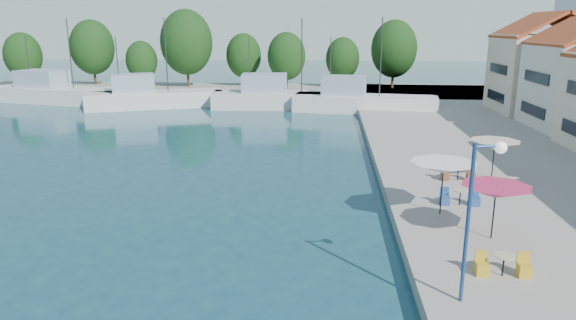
# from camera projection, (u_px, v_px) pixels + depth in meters

# --- Properties ---
(quay_far) EXTENTS (90.00, 16.00, 0.60)m
(quay_far) POSITION_uv_depth(u_px,v_px,m) (248.00, 92.00, 69.55)
(quay_far) COLOR #A19D91
(quay_far) RESTS_ON ground
(hill_west) EXTENTS (180.00, 40.00, 16.00)m
(hill_west) POSITION_uv_depth(u_px,v_px,m) (224.00, 30.00, 159.05)
(hill_west) COLOR #99A79D
(hill_west) RESTS_ON ground
(hill_east) EXTENTS (140.00, 40.00, 12.00)m
(hill_east) POSITION_uv_depth(u_px,v_px,m) (440.00, 35.00, 173.37)
(hill_east) COLOR #99A79D
(hill_east) RESTS_ON ground
(building_06) EXTENTS (9.00, 8.80, 10.20)m
(building_06) POSITION_uv_depth(u_px,v_px,m) (544.00, 62.00, 50.31)
(building_06) COLOR beige
(building_06) RESTS_ON quay_right
(trawler_01) EXTENTS (18.44, 8.57, 10.20)m
(trawler_01) POSITION_uv_depth(u_px,v_px,m) (59.00, 94.00, 61.51)
(trawler_01) COLOR silver
(trawler_01) RESTS_ON ground
(trawler_02) EXTENTS (15.26, 8.99, 10.20)m
(trawler_02) POSITION_uv_depth(u_px,v_px,m) (151.00, 98.00, 57.60)
(trawler_02) COLOR silver
(trawler_02) RESTS_ON ground
(trawler_03) EXTENTS (16.72, 5.40, 10.20)m
(trawler_03) POSITION_uv_depth(u_px,v_px,m) (283.00, 98.00, 57.37)
(trawler_03) COLOR silver
(trawler_03) RESTS_ON ground
(trawler_04) EXTENTS (15.39, 6.03, 10.20)m
(trawler_04) POSITION_uv_depth(u_px,v_px,m) (361.00, 102.00, 54.48)
(trawler_04) COLOR silver
(trawler_04) RESTS_ON ground
(tree_01) EXTENTS (5.08, 5.08, 7.52)m
(tree_01) POSITION_uv_depth(u_px,v_px,m) (23.00, 55.00, 71.87)
(tree_01) COLOR #3F2B19
(tree_01) RESTS_ON quay_far
(tree_02) EXTENTS (6.28, 6.28, 9.29)m
(tree_02) POSITION_uv_depth(u_px,v_px,m) (92.00, 47.00, 74.30)
(tree_02) COLOR #3F2B19
(tree_02) RESTS_ON quay_far
(tree_03) EXTENTS (4.31, 4.31, 6.39)m
(tree_03) POSITION_uv_depth(u_px,v_px,m) (142.00, 60.00, 71.39)
(tree_03) COLOR #3F2B19
(tree_03) RESTS_ON quay_far
(tree_04) EXTENTS (7.19, 7.19, 10.64)m
(tree_04) POSITION_uv_depth(u_px,v_px,m) (186.00, 42.00, 71.15)
(tree_04) COLOR #3F2B19
(tree_04) RESTS_ON quay_far
(tree_05) EXTENTS (4.99, 4.99, 7.39)m
(tree_05) POSITION_uv_depth(u_px,v_px,m) (244.00, 56.00, 72.98)
(tree_05) COLOR #3F2B19
(tree_05) RESTS_ON quay_far
(tree_06) EXTENTS (5.14, 5.14, 7.60)m
(tree_06) POSITION_uv_depth(u_px,v_px,m) (286.00, 56.00, 68.96)
(tree_06) COLOR #3F2B19
(tree_06) RESTS_ON quay_far
(tree_07) EXTENTS (4.65, 4.65, 6.89)m
(tree_07) POSITION_uv_depth(u_px,v_px,m) (343.00, 58.00, 71.06)
(tree_07) COLOR #3F2B19
(tree_07) RESTS_ON quay_far
(tree_08) EXTENTS (6.22, 6.22, 9.21)m
(tree_08) POSITION_uv_depth(u_px,v_px,m) (394.00, 49.00, 69.88)
(tree_08) COLOR #3F2B19
(tree_08) RESTS_ON quay_far
(umbrella_pink) EXTENTS (2.74, 2.74, 2.21)m
(umbrella_pink) POSITION_uv_depth(u_px,v_px,m) (496.00, 192.00, 20.09)
(umbrella_pink) COLOR black
(umbrella_pink) RESTS_ON quay_right
(umbrella_white) EXTENTS (3.01, 3.01, 2.43)m
(umbrella_white) POSITION_uv_depth(u_px,v_px,m) (443.00, 168.00, 22.72)
(umbrella_white) COLOR black
(umbrella_white) RESTS_ON quay_right
(umbrella_cream) EXTENTS (2.73, 2.73, 2.16)m
(umbrella_cream) POSITION_uv_depth(u_px,v_px,m) (495.00, 145.00, 28.29)
(umbrella_cream) COLOR black
(umbrella_cream) RESTS_ON quay_right
(cafe_table_01) EXTENTS (1.82, 0.70, 0.76)m
(cafe_table_01) POSITION_uv_depth(u_px,v_px,m) (503.00, 268.00, 17.41)
(cafe_table_01) COLOR black
(cafe_table_01) RESTS_ON quay_right
(cafe_table_02) EXTENTS (1.82, 0.70, 0.76)m
(cafe_table_02) POSITION_uv_depth(u_px,v_px,m) (460.00, 199.00, 24.32)
(cafe_table_02) COLOR black
(cafe_table_02) RESTS_ON quay_right
(cafe_table_03) EXTENTS (1.82, 0.70, 0.76)m
(cafe_table_03) POSITION_uv_depth(u_px,v_px,m) (458.00, 175.00, 28.27)
(cafe_table_03) COLOR black
(cafe_table_03) RESTS_ON quay_right
(street_lamp) EXTENTS (1.02, 0.41, 5.03)m
(street_lamp) POSITION_uv_depth(u_px,v_px,m) (481.00, 193.00, 15.05)
(street_lamp) COLOR navy
(street_lamp) RESTS_ON quay_right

